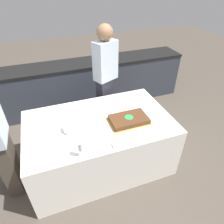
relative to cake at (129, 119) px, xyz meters
The scene contains 10 objects.
ground_plane 0.89m from the cake, 160.13° to the left, with size 14.00×14.00×0.00m, color brown.
back_counter 1.84m from the cake, 101.45° to the left, with size 4.40×0.58×0.92m.
dining_table 0.57m from the cake, 160.13° to the left, with size 1.86×1.13×0.77m.
cake is the anchor object (origin of this frame).
plate_stack 0.71m from the cake, behind, with size 0.23×0.23×0.06m.
wine_glass 0.79m from the cake, 152.62° to the right, with size 0.07×0.07×0.18m.
side_plate_near_cake 0.30m from the cake, 79.85° to the left, with size 0.19×0.19×0.00m.
side_plate_right_edge 0.35m from the cake, 40.07° to the left, with size 0.19×0.19×0.00m.
utensil_pile 0.44m from the cake, 129.54° to the right, with size 0.13×0.12×0.02m.
person_cutting_cake 0.92m from the cake, 90.00° to the left, with size 0.40×0.33×1.76m.
Camera 1 is at (-0.52, -1.93, 2.35)m, focal length 32.00 mm.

